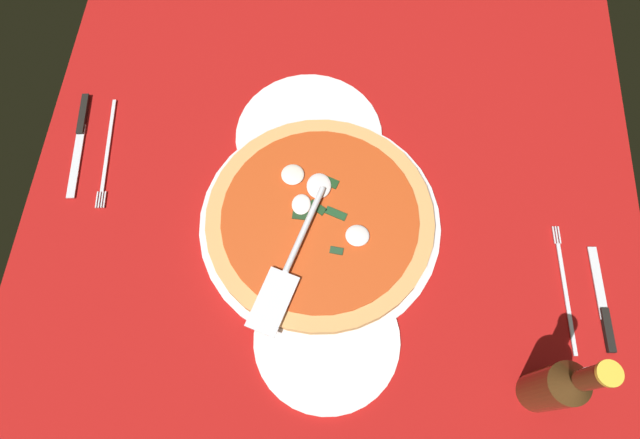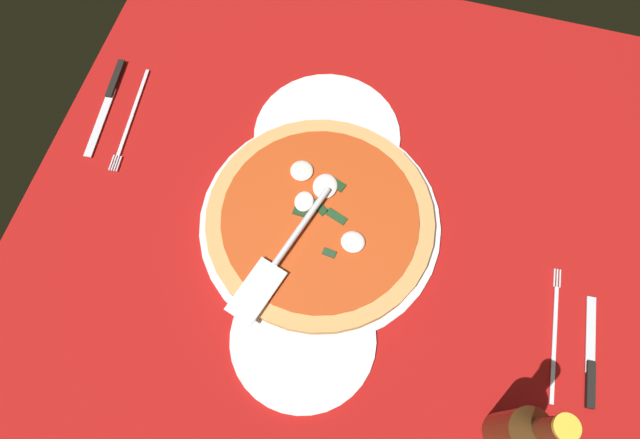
{
  "view_description": "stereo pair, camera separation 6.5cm",
  "coord_description": "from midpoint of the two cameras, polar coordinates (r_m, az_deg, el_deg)",
  "views": [
    {
      "loc": [
        36.49,
        0.88,
        85.81
      ],
      "look_at": [
        2.34,
        -1.75,
        2.36
      ],
      "focal_mm": 31.0,
      "sensor_mm": 36.0,
      "label": 1
    },
    {
      "loc": [
        35.38,
        7.31,
        85.81
      ],
      "look_at": [
        2.34,
        -1.75,
        2.36
      ],
      "focal_mm": 31.0,
      "sensor_mm": 36.0,
      "label": 2
    }
  ],
  "objects": [
    {
      "name": "checker_pattern",
      "position": [
        0.93,
        -0.81,
        0.53
      ],
      "size": [
        103.63,
        103.63,
        0.1
      ],
      "color": "silver",
      "rests_on": "ground_plane"
    },
    {
      "name": "place_setting_far",
      "position": [
        0.96,
        23.85,
        -7.71
      ],
      "size": [
        21.09,
        13.12,
        1.4
      ],
      "rotation": [
        0.0,
        0.0,
        3.21
      ],
      "color": "white",
      "rests_on": "ground_plane"
    },
    {
      "name": "beer_bottle",
      "position": [
        0.82,
        21.32,
        -15.95
      ],
      "size": [
        5.81,
        5.81,
        23.26
      ],
      "color": "#482D14",
      "rests_on": "ground_plane"
    },
    {
      "name": "pizza_pan",
      "position": [
        0.92,
        -2.03,
        -0.57
      ],
      "size": [
        39.9,
        39.9,
        1.26
      ],
      "primitive_type": "cylinder",
      "color": "silver",
      "rests_on": "ground_plane"
    },
    {
      "name": "place_setting_near",
      "position": [
        1.08,
        -23.97,
        6.93
      ],
      "size": [
        22.08,
        13.45,
        1.4
      ],
      "rotation": [
        0.0,
        0.0,
        0.1
      ],
      "color": "white",
      "rests_on": "ground_plane"
    },
    {
      "name": "ground_plane",
      "position": [
        0.93,
        -0.81,
        0.43
      ],
      "size": [
        103.63,
        103.63,
        0.8
      ],
      "primitive_type": "cube",
      "color": "#A41211"
    },
    {
      "name": "pizza_server",
      "position": [
        0.86,
        -5.35,
        -4.69
      ],
      "size": [
        24.85,
        10.38,
        1.0
      ],
      "rotation": [
        0.0,
        0.0,
        5.98
      ],
      "color": "silver",
      "rests_on": "pizza"
    },
    {
      "name": "pizza",
      "position": [
        0.9,
        -2.07,
        -0.14
      ],
      "size": [
        37.32,
        37.32,
        2.93
      ],
      "color": "#DE9A56",
      "rests_on": "pizza_pan"
    },
    {
      "name": "dinner_plate_left",
      "position": [
        0.99,
        -3.04,
        8.44
      ],
      "size": [
        26.0,
        26.0,
        1.0
      ],
      "primitive_type": "cylinder",
      "color": "white",
      "rests_on": "ground_plane"
    },
    {
      "name": "dinner_plate_right",
      "position": [
        0.87,
        -1.49,
        -12.5
      ],
      "size": [
        22.46,
        22.46,
        1.0
      ],
      "primitive_type": "cylinder",
      "color": "white",
      "rests_on": "ground_plane"
    }
  ]
}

